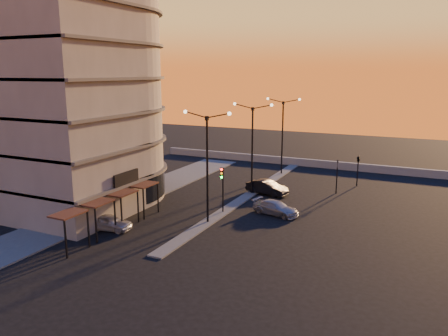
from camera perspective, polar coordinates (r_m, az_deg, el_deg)
ground at (r=37.45m, az=-2.14°, el=-7.16°), size 120.00×120.00×0.00m
sidewalk_west at (r=46.05m, az=-11.48°, el=-3.56°), size 5.00×40.00×0.12m
median at (r=46.10m, az=3.62°, el=-3.31°), size 1.20×36.00×0.12m
parapet at (r=60.24m, az=11.08°, el=0.66°), size 44.00×0.50×1.00m
building at (r=43.61m, az=-19.11°, el=10.92°), size 14.35×17.08×25.00m
streetlamp_near at (r=35.96m, az=-2.21°, el=1.27°), size 4.32×0.32×9.51m
streetlamp_mid at (r=44.92m, az=3.72°, el=3.50°), size 4.32×0.32×9.51m
streetlamp_far at (r=54.25m, az=7.66°, el=4.95°), size 4.32×0.32×9.51m
traffic_light_main at (r=39.06m, az=-0.22°, el=-1.89°), size 0.28×0.44×4.25m
signal_east_a at (r=47.22m, az=14.53°, el=-0.97°), size 0.13×0.16×3.60m
signal_east_b at (r=50.61m, az=17.15°, el=1.11°), size 0.42×1.99×3.60m
car_hatchback at (r=36.80m, az=-14.90°, el=-6.85°), size 4.09×2.21×1.32m
car_sedan at (r=45.93m, az=5.64°, el=-2.53°), size 4.74×2.53×1.48m
car_wagon at (r=39.59m, az=6.77°, el=-5.19°), size 4.55×2.60×1.24m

